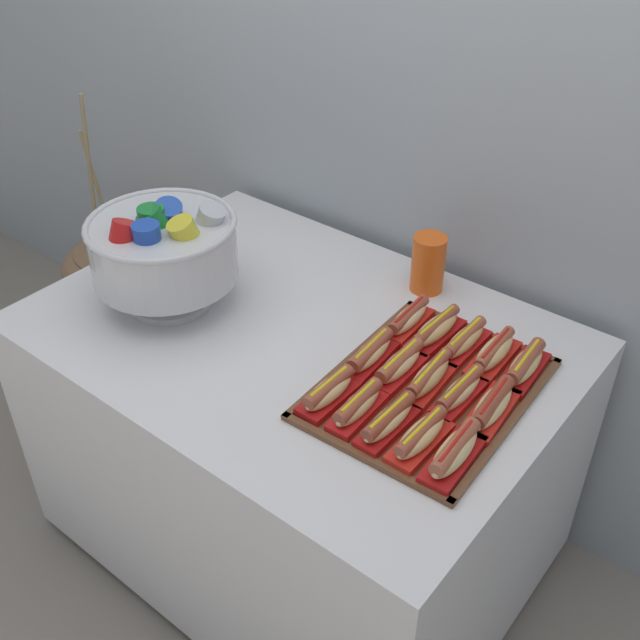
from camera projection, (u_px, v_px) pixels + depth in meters
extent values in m
plane|color=gray|center=(302.00, 537.00, 2.31)|extent=(10.00, 10.00, 0.00)
cube|color=#9EA8B2|center=(434.00, 63.00, 1.89)|extent=(6.00, 0.10, 2.60)
cube|color=silver|center=(300.00, 440.00, 2.07)|extent=(1.29, 0.92, 0.74)
cylinder|color=black|center=(94.00, 517.00, 2.35)|extent=(0.05, 0.05, 0.04)
cylinder|color=black|center=(251.00, 397.00, 2.80)|extent=(0.05, 0.05, 0.04)
cylinder|color=black|center=(518.00, 549.00, 2.25)|extent=(0.05, 0.05, 0.04)
cylinder|color=brown|center=(134.00, 315.00, 2.78)|extent=(0.33, 0.33, 0.55)
torus|color=brown|center=(142.00, 359.00, 2.90)|extent=(0.49, 0.49, 0.13)
torus|color=brown|center=(137.00, 330.00, 2.82)|extent=(0.50, 0.50, 0.13)
torus|color=brown|center=(131.00, 299.00, 2.74)|extent=(0.47, 0.47, 0.13)
torus|color=brown|center=(125.00, 266.00, 2.65)|extent=(0.43, 0.43, 0.13)
cylinder|color=#937F56|center=(91.00, 177.00, 2.43)|extent=(0.07, 0.02, 0.56)
cylinder|color=#937F56|center=(98.00, 191.00, 2.51)|extent=(0.06, 0.03, 0.42)
cube|color=brown|center=(428.00, 389.00, 1.67)|extent=(0.43, 0.54, 0.01)
cube|color=brown|center=(364.00, 456.00, 1.50)|extent=(0.41, 0.03, 0.01)
cube|color=brown|center=(480.00, 331.00, 1.83)|extent=(0.41, 0.03, 0.01)
cube|color=brown|center=(354.00, 354.00, 1.76)|extent=(0.04, 0.53, 0.01)
cube|color=brown|center=(510.00, 424.00, 1.57)|extent=(0.04, 0.53, 0.01)
cube|color=#B21414|center=(328.00, 399.00, 1.62)|extent=(0.06, 0.16, 0.02)
ellipsoid|color=#E0BC7F|center=(329.00, 391.00, 1.61)|extent=(0.05, 0.15, 0.04)
cylinder|color=#9E4C38|center=(329.00, 387.00, 1.60)|extent=(0.03, 0.14, 0.03)
cylinder|color=yellow|center=(329.00, 382.00, 1.60)|extent=(0.01, 0.12, 0.01)
cube|color=red|center=(358.00, 413.00, 1.59)|extent=(0.07, 0.16, 0.02)
ellipsoid|color=#E0BC7F|center=(358.00, 405.00, 1.58)|extent=(0.05, 0.15, 0.04)
cylinder|color=#9E4C38|center=(358.00, 401.00, 1.57)|extent=(0.04, 0.14, 0.03)
cylinder|color=yellow|center=(358.00, 396.00, 1.56)|extent=(0.01, 0.12, 0.01)
cube|color=#B21414|center=(388.00, 428.00, 1.55)|extent=(0.06, 0.17, 0.02)
ellipsoid|color=beige|center=(388.00, 420.00, 1.54)|extent=(0.05, 0.16, 0.04)
cylinder|color=brown|center=(389.00, 416.00, 1.53)|extent=(0.03, 0.15, 0.03)
cylinder|color=yellow|center=(389.00, 411.00, 1.53)|extent=(0.01, 0.13, 0.01)
cube|color=red|center=(420.00, 443.00, 1.52)|extent=(0.07, 0.17, 0.02)
ellipsoid|color=#E0BC7F|center=(421.00, 435.00, 1.50)|extent=(0.05, 0.16, 0.04)
cylinder|color=#9E4C38|center=(421.00, 431.00, 1.50)|extent=(0.03, 0.15, 0.03)
cylinder|color=yellow|center=(422.00, 426.00, 1.49)|extent=(0.01, 0.13, 0.01)
cube|color=#B21414|center=(453.00, 460.00, 1.48)|extent=(0.08, 0.18, 0.02)
ellipsoid|color=#E0BC7F|center=(454.00, 451.00, 1.47)|extent=(0.06, 0.17, 0.04)
cylinder|color=#A8563D|center=(455.00, 446.00, 1.46)|extent=(0.04, 0.16, 0.03)
cylinder|color=red|center=(456.00, 441.00, 1.45)|extent=(0.02, 0.13, 0.01)
cube|color=#B21414|center=(371.00, 360.00, 1.73)|extent=(0.08, 0.18, 0.02)
ellipsoid|color=#E0BC7F|center=(371.00, 352.00, 1.72)|extent=(0.06, 0.16, 0.04)
cylinder|color=#9E4C38|center=(371.00, 349.00, 1.71)|extent=(0.04, 0.15, 0.03)
cylinder|color=yellow|center=(371.00, 343.00, 1.70)|extent=(0.02, 0.13, 0.01)
cube|color=red|center=(399.00, 372.00, 1.70)|extent=(0.07, 0.17, 0.02)
ellipsoid|color=beige|center=(399.00, 364.00, 1.68)|extent=(0.05, 0.15, 0.04)
cylinder|color=#A8563D|center=(400.00, 360.00, 1.68)|extent=(0.03, 0.15, 0.03)
cylinder|color=yellow|center=(400.00, 355.00, 1.67)|extent=(0.01, 0.13, 0.01)
cube|color=red|center=(428.00, 385.00, 1.66)|extent=(0.07, 0.18, 0.02)
ellipsoid|color=tan|center=(429.00, 377.00, 1.65)|extent=(0.06, 0.17, 0.04)
cylinder|color=#9E4C38|center=(429.00, 372.00, 1.64)|extent=(0.04, 0.17, 0.03)
cylinder|color=yellow|center=(430.00, 368.00, 1.63)|extent=(0.02, 0.14, 0.01)
cube|color=red|center=(459.00, 399.00, 1.62)|extent=(0.06, 0.17, 0.02)
ellipsoid|color=beige|center=(460.00, 391.00, 1.61)|extent=(0.05, 0.16, 0.04)
cylinder|color=#9E4C38|center=(460.00, 387.00, 1.61)|extent=(0.03, 0.16, 0.03)
cylinder|color=yellow|center=(461.00, 383.00, 1.60)|extent=(0.01, 0.13, 0.01)
cube|color=red|center=(491.00, 413.00, 1.59)|extent=(0.08, 0.19, 0.02)
ellipsoid|color=#E0BC7F|center=(492.00, 406.00, 1.58)|extent=(0.07, 0.17, 0.04)
cylinder|color=brown|center=(493.00, 401.00, 1.57)|extent=(0.05, 0.16, 0.03)
cylinder|color=red|center=(494.00, 396.00, 1.56)|extent=(0.02, 0.13, 0.01)
cube|color=red|center=(408.00, 325.00, 1.84)|extent=(0.07, 0.17, 0.02)
ellipsoid|color=beige|center=(408.00, 318.00, 1.83)|extent=(0.06, 0.16, 0.04)
cylinder|color=#9E4C38|center=(409.00, 314.00, 1.82)|extent=(0.04, 0.15, 0.03)
cylinder|color=red|center=(409.00, 310.00, 1.81)|extent=(0.02, 0.13, 0.01)
cube|color=#B21414|center=(435.00, 336.00, 1.80)|extent=(0.07, 0.18, 0.02)
ellipsoid|color=tan|center=(436.00, 329.00, 1.79)|extent=(0.06, 0.17, 0.04)
cylinder|color=#9E4C38|center=(436.00, 325.00, 1.78)|extent=(0.03, 0.17, 0.03)
cylinder|color=yellow|center=(437.00, 320.00, 1.78)|extent=(0.01, 0.14, 0.01)
cube|color=red|center=(463.00, 348.00, 1.77)|extent=(0.06, 0.17, 0.02)
ellipsoid|color=tan|center=(464.00, 340.00, 1.76)|extent=(0.05, 0.16, 0.04)
cylinder|color=#A8563D|center=(465.00, 336.00, 1.75)|extent=(0.03, 0.16, 0.03)
cylinder|color=yellow|center=(465.00, 332.00, 1.74)|extent=(0.01, 0.13, 0.01)
cube|color=red|center=(493.00, 359.00, 1.73)|extent=(0.07, 0.18, 0.02)
ellipsoid|color=#E0BC7F|center=(494.00, 352.00, 1.72)|extent=(0.06, 0.17, 0.04)
cylinder|color=#A8563D|center=(495.00, 348.00, 1.71)|extent=(0.03, 0.16, 0.03)
cylinder|color=red|center=(495.00, 343.00, 1.71)|extent=(0.01, 0.13, 0.01)
cube|color=#B21414|center=(523.00, 372.00, 1.70)|extent=(0.08, 0.18, 0.02)
ellipsoid|color=tan|center=(525.00, 365.00, 1.68)|extent=(0.06, 0.16, 0.04)
cylinder|color=#9E4C38|center=(526.00, 361.00, 1.68)|extent=(0.04, 0.16, 0.03)
cylinder|color=yellow|center=(527.00, 356.00, 1.67)|extent=(0.02, 0.13, 0.01)
cylinder|color=silver|center=(171.00, 299.00, 1.95)|extent=(0.22, 0.22, 0.02)
cone|color=silver|center=(169.00, 286.00, 1.92)|extent=(0.08, 0.08, 0.06)
cylinder|color=silver|center=(164.00, 250.00, 1.86)|extent=(0.36, 0.36, 0.15)
torus|color=silver|center=(160.00, 224.00, 1.82)|extent=(0.37, 0.37, 0.02)
cylinder|color=yellow|center=(189.00, 242.00, 1.79)|extent=(0.11, 0.13, 0.14)
cylinder|color=#B7BCC6|center=(207.00, 228.00, 1.85)|extent=(0.12, 0.09, 0.15)
cylinder|color=#1E47B2|center=(168.00, 222.00, 1.87)|extent=(0.12, 0.11, 0.15)
cylinder|color=#197A33|center=(162.00, 232.00, 1.83)|extent=(0.11, 0.10, 0.15)
cylinder|color=#197A33|center=(153.00, 230.00, 1.84)|extent=(0.08, 0.07, 0.12)
cylinder|color=red|center=(122.00, 247.00, 1.77)|extent=(0.09, 0.13, 0.15)
cylinder|color=#1E47B2|center=(149.00, 247.00, 1.77)|extent=(0.07, 0.07, 0.12)
cylinder|color=#EA5B19|center=(427.00, 270.00, 1.97)|extent=(0.09, 0.09, 0.11)
cylinder|color=#EA5B19|center=(428.00, 264.00, 1.95)|extent=(0.09, 0.09, 0.11)
cylinder|color=#EA5B19|center=(429.00, 257.00, 1.94)|extent=(0.09, 0.09, 0.11)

